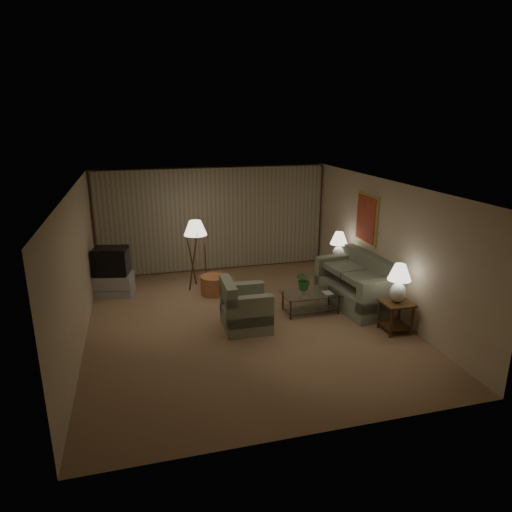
{
  "coord_description": "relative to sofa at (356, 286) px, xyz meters",
  "views": [
    {
      "loc": [
        -1.92,
        -8.07,
        3.91
      ],
      "look_at": [
        0.39,
        0.6,
        1.16
      ],
      "focal_mm": 32.0,
      "sensor_mm": 36.0,
      "label": 1
    }
  ],
  "objects": [
    {
      "name": "side_table_near",
      "position": [
        0.15,
        -1.35,
        -0.02
      ],
      "size": [
        0.54,
        0.54,
        0.6
      ],
      "color": "#37210F",
      "rests_on": "ground"
    },
    {
      "name": "sofa",
      "position": [
        0.0,
        0.0,
        0.0
      ],
      "size": [
        2.13,
        1.36,
        0.86
      ],
      "rotation": [
        0.0,
        0.0,
        -1.47
      ],
      "color": "gray",
      "rests_on": "ground"
    },
    {
      "name": "table_lamp_near",
      "position": [
        0.15,
        -1.35,
        0.61
      ],
      "size": [
        0.43,
        0.43,
        0.74
      ],
      "color": "white",
      "rests_on": "side_table_near"
    },
    {
      "name": "tv_cabinet",
      "position": [
        -5.05,
        1.95,
        -0.18
      ],
      "size": [
        1.08,
        0.89,
        0.5
      ],
      "primitive_type": "cube",
      "rotation": [
        0.0,
        0.0,
        -0.21
      ],
      "color": "#969699",
      "rests_on": "ground"
    },
    {
      "name": "vase",
      "position": [
        -1.22,
        -0.1,
        0.06
      ],
      "size": [
        0.16,
        0.16,
        0.15
      ],
      "primitive_type": "imported",
      "rotation": [
        0.0,
        0.0,
        -0.08
      ],
      "color": "white",
      "rests_on": "coffee_table"
    },
    {
      "name": "side_table_far",
      "position": [
        0.15,
        1.25,
        -0.03
      ],
      "size": [
        0.49,
        0.41,
        0.6
      ],
      "color": "#37210F",
      "rests_on": "ground"
    },
    {
      "name": "coffee_table",
      "position": [
        -1.07,
        -0.1,
        -0.15
      ],
      "size": [
        1.18,
        0.65,
        0.41
      ],
      "color": "silver",
      "rests_on": "ground"
    },
    {
      "name": "table_lamp_far",
      "position": [
        0.15,
        1.25,
        0.59
      ],
      "size": [
        0.41,
        0.41,
        0.71
      ],
      "color": "white",
      "rests_on": "side_table_far"
    },
    {
      "name": "book",
      "position": [
        -0.82,
        -0.2,
        -0.01
      ],
      "size": [
        0.18,
        0.24,
        0.02
      ],
      "primitive_type": "imported",
      "rotation": [
        0.0,
        0.0,
        0.06
      ],
      "color": "olive",
      "rests_on": "coffee_table"
    },
    {
      "name": "room_shell",
      "position": [
        -2.48,
        1.3,
        1.32
      ],
      "size": [
        6.04,
        7.02,
        2.72
      ],
      "color": "#C3B195",
      "rests_on": "ground"
    },
    {
      "name": "floor_lamp",
      "position": [
        -3.14,
        1.91,
        0.42
      ],
      "size": [
        0.53,
        0.53,
        1.63
      ],
      "color": "#37210F",
      "rests_on": "ground"
    },
    {
      "name": "armchair",
      "position": [
        -2.54,
        -0.47,
        -0.05
      ],
      "size": [
        0.95,
        0.91,
        0.77
      ],
      "rotation": [
        0.0,
        0.0,
        1.55
      ],
      "color": "gray",
      "rests_on": "ground"
    },
    {
      "name": "ottoman",
      "position": [
        -2.81,
        1.44,
        -0.22
      ],
      "size": [
        0.82,
        0.82,
        0.43
      ],
      "primitive_type": "cylinder",
      "rotation": [
        0.0,
        0.0,
        -0.35
      ],
      "color": "#AD6A3A",
      "rests_on": "ground"
    },
    {
      "name": "crt_tv",
      "position": [
        -5.05,
        1.95,
        0.38
      ],
      "size": [
        0.94,
        0.82,
        0.62
      ],
      "primitive_type": "cube",
      "rotation": [
        0.0,
        0.0,
        -0.21
      ],
      "color": "black",
      "rests_on": "tv_cabinet"
    },
    {
      "name": "ground",
      "position": [
        -2.5,
        -0.21,
        -0.43
      ],
      "size": [
        7.0,
        7.0,
        0.0
      ],
      "primitive_type": "plane",
      "color": "#9B7155",
      "rests_on": "ground"
    },
    {
      "name": "flowers",
      "position": [
        -1.22,
        -0.1,
        0.36
      ],
      "size": [
        0.39,
        0.34,
        0.44
      ],
      "primitive_type": "imported",
      "rotation": [
        0.0,
        0.0,
        -0.0
      ],
      "color": "#397B36",
      "rests_on": "vase"
    }
  ]
}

